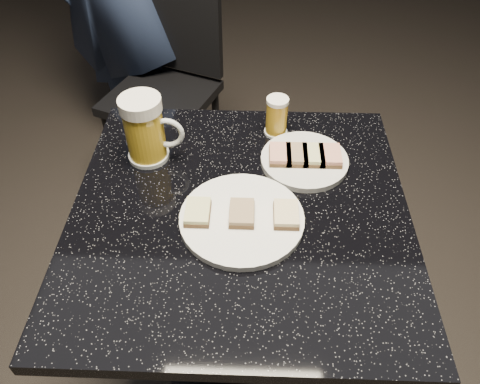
% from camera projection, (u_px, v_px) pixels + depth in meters
% --- Properties ---
extents(floor, '(6.00, 6.00, 0.00)m').
position_uv_depth(floor, '(240.00, 368.00, 1.50)').
color(floor, black).
rests_on(floor, ground).
extents(plate_large, '(0.25, 0.25, 0.01)m').
position_uv_depth(plate_large, '(242.00, 219.00, 0.94)').
color(plate_large, white).
rests_on(plate_large, table).
extents(plate_small, '(0.20, 0.20, 0.01)m').
position_uv_depth(plate_small, '(304.00, 160.00, 1.07)').
color(plate_small, silver).
rests_on(plate_small, table).
extents(table, '(0.70, 0.70, 0.75)m').
position_uv_depth(table, '(240.00, 277.00, 1.14)').
color(table, black).
rests_on(table, floor).
extents(beer_mug, '(0.14, 0.09, 0.16)m').
position_uv_depth(beer_mug, '(146.00, 129.00, 1.03)').
color(beer_mug, silver).
rests_on(beer_mug, table).
extents(beer_tumbler, '(0.06, 0.06, 0.10)m').
position_uv_depth(beer_tumbler, '(277.00, 116.00, 1.12)').
color(beer_tumbler, silver).
rests_on(beer_tumbler, table).
extents(chair, '(0.47, 0.47, 0.85)m').
position_uv_depth(chair, '(167.00, 79.00, 1.80)').
color(chair, black).
rests_on(chair, floor).
extents(canapes_on_plate_large, '(0.23, 0.07, 0.02)m').
position_uv_depth(canapes_on_plate_large, '(242.00, 213.00, 0.93)').
color(canapes_on_plate_large, '#4C3521').
rests_on(canapes_on_plate_large, plate_large).
extents(canapes_on_plate_small, '(0.16, 0.07, 0.02)m').
position_uv_depth(canapes_on_plate_small, '(305.00, 155.00, 1.05)').
color(canapes_on_plate_small, '#4C3521').
rests_on(canapes_on_plate_small, plate_small).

